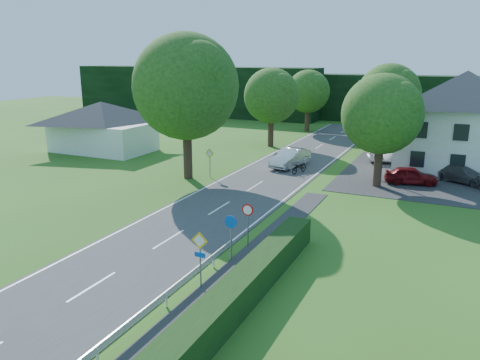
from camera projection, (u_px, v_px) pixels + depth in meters
The scene contains 26 objects.
road at pixel (233, 200), 32.61m from camera, with size 7.00×80.00×0.04m, color #37373A.
parking_pad at pixel (429, 176), 39.09m from camera, with size 14.00×16.00×0.04m, color #262629.
line_edge_left at pixel (192, 194), 33.94m from camera, with size 0.12×80.00×0.01m, color white.
line_edge_right at pixel (276, 206), 31.28m from camera, with size 0.12×80.00×0.01m, color white.
line_centre at pixel (233, 200), 32.61m from camera, with size 0.12×80.00×0.01m, color white, non-canonical shape.
tree_main at pixel (186, 107), 37.08m from camera, with size 9.40×9.40×11.64m, color #184314, non-canonical shape.
tree_left_far at pixel (271, 108), 51.08m from camera, with size 7.00×7.00×8.58m, color #184314, non-canonical shape.
tree_right_far at pixel (388, 109), 47.86m from camera, with size 7.40×7.40×9.09m, color #184314, non-canonical shape.
tree_left_back at pixel (308, 101), 61.45m from camera, with size 6.60×6.60×8.07m, color #184314, non-canonical shape.
tree_right_back at pixel (388, 108), 55.47m from camera, with size 6.20×6.20×7.56m, color #184314, non-canonical shape.
tree_right_mid at pixel (381, 131), 35.05m from camera, with size 7.00×7.00×8.58m, color #184314, non-canonical shape.
treeline_left at pixel (193, 91), 79.82m from camera, with size 44.00×6.00×8.00m, color black.
treeline_right at pixel (418, 100), 68.73m from camera, with size 30.00×5.00×7.00m, color black.
bungalow_left at pixel (102, 126), 48.86m from camera, with size 11.00×6.50×5.20m.
house_white at pixel (462, 121), 39.78m from camera, with size 10.60×8.40×8.60m.
streetlight at pixel (379, 125), 36.93m from camera, with size 2.03×0.18×8.00m.
sign_priority_right at pixel (200, 249), 19.87m from camera, with size 0.78×0.09×2.59m.
sign_roundabout at pixel (231, 229), 22.53m from camera, with size 0.64×0.08×2.37m.
sign_speed_limit at pixel (248, 215), 24.25m from camera, with size 0.64×0.11×2.37m.
sign_priority_left at pixel (210, 157), 38.38m from camera, with size 0.78×0.09×2.44m.
moving_car at pixel (290, 158), 42.19m from camera, with size 1.74×4.99×1.64m, color silver.
motorcycle at pixel (299, 167), 39.95m from camera, with size 0.72×2.07×1.09m, color black.
parked_car_red at pixel (411, 175), 36.53m from camera, with size 1.60×3.97×1.35m, color maroon.
parked_car_silver_a at pixel (394, 155), 43.64m from camera, with size 1.66×4.75×1.56m, color silver.
parked_car_grey at pixel (463, 174), 37.03m from camera, with size 1.90×4.67×1.36m, color #504E54.
parasol at pixel (418, 159), 41.07m from camera, with size 2.09×2.13×1.91m, color #B32A0E.
Camera 1 is at (13.65, -8.01, 9.75)m, focal length 35.00 mm.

